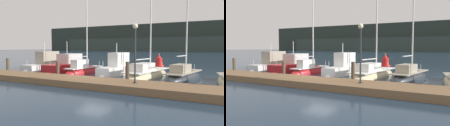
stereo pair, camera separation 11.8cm
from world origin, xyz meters
TOP-DOWN VIEW (x-y plane):
  - ground_plane at (0.00, 0.00)m, footprint 400.00×400.00m
  - dock at (0.00, -2.31)m, footprint 27.13×2.80m
  - mooring_pile_0 at (-9.76, -0.66)m, footprint 0.28×0.28m
  - mooring_pile_1 at (-3.25, -0.66)m, footprint 0.28×0.28m
  - mooring_pile_2 at (3.25, -0.66)m, footprint 0.28×0.28m
  - motorboat_berth_1 at (-9.76, 4.30)m, footprint 2.24×5.89m
  - motorboat_berth_2 at (-6.29, 4.21)m, footprint 2.62×6.58m
  - sailboat_berth_3 at (-3.38, 3.35)m, footprint 2.06×5.56m
  - motorboat_berth_4 at (0.11, 3.82)m, footprint 2.03×5.29m
  - sailboat_berth_5 at (3.29, 3.52)m, footprint 2.82×7.83m
  - sailboat_berth_6 at (6.24, 4.43)m, footprint 2.88×6.64m
  - channel_buoy at (0.95, 15.37)m, footprint 1.40×1.40m
  - dock_lamppost at (4.51, -2.34)m, footprint 0.32×0.32m
  - hillside_backdrop at (-3.63, 127.99)m, footprint 240.00×23.00m

SIDE VIEW (x-z plane):
  - ground_plane at x=0.00m, z-range 0.00..0.00m
  - sailboat_berth_5 at x=3.29m, z-range -5.65..5.88m
  - sailboat_berth_6 at x=6.24m, z-range -4.15..4.39m
  - sailboat_berth_3 at x=-3.38m, z-range -4.03..4.30m
  - dock at x=0.00m, z-range 0.00..0.45m
  - motorboat_berth_2 at x=-6.29m, z-range -1.51..2.29m
  - motorboat_berth_1 at x=-9.76m, z-range -1.53..2.32m
  - motorboat_berth_4 at x=0.11m, z-range -1.37..2.22m
  - channel_buoy at x=0.95m, z-range -0.25..1.54m
  - mooring_pile_1 at x=-3.25m, z-range 0.00..1.45m
  - mooring_pile_0 at x=-9.76m, z-range 0.00..1.59m
  - mooring_pile_2 at x=3.25m, z-range 0.00..1.64m
  - dock_lamppost at x=4.51m, z-range 1.09..4.76m
  - hillside_backdrop at x=-3.63m, z-range -0.71..17.17m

